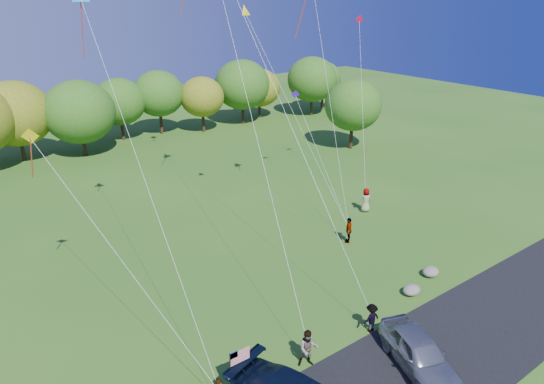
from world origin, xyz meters
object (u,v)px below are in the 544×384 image
at_px(flyer_d, 349,230).
at_px(flyer_c, 371,318).
at_px(flyer_b, 308,348).
at_px(flyer_e, 366,200).
at_px(minivan_silver, 419,352).

bearing_deg(flyer_d, flyer_c, 10.97).
xyz_separation_m(flyer_b, flyer_e, (14.38, 10.24, 0.02)).
xyz_separation_m(flyer_b, flyer_d, (9.80, 7.42, -0.02)).
bearing_deg(flyer_b, flyer_c, 30.73).
height_order(minivan_silver, flyer_e, flyer_e).
distance_m(minivan_silver, flyer_b, 4.88).
distance_m(minivan_silver, flyer_e, 16.96).
distance_m(flyer_c, flyer_d, 9.38).
xyz_separation_m(minivan_silver, flyer_d, (5.98, 10.45, 0.03)).
bearing_deg(flyer_b, minivan_silver, -7.72).
relative_size(minivan_silver, flyer_e, 2.50).
bearing_deg(minivan_silver, flyer_e, 71.46).
xyz_separation_m(minivan_silver, flyer_e, (10.56, 13.27, 0.08)).
bearing_deg(minivan_silver, flyer_b, 161.51).
height_order(flyer_b, flyer_d, flyer_b).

